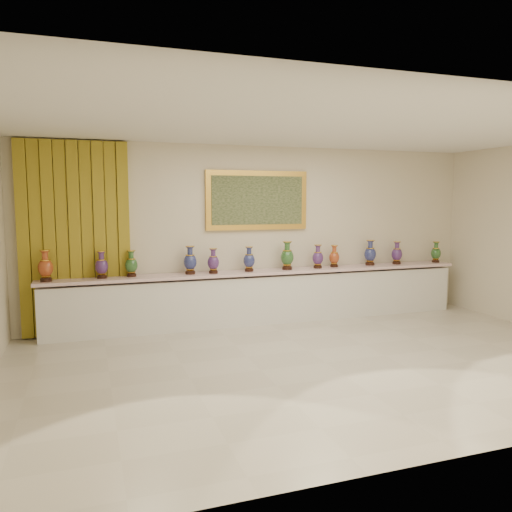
# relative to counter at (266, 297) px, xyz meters

# --- Properties ---
(ground) EXTENTS (8.00, 8.00, 0.00)m
(ground) POSITION_rel_counter_xyz_m (0.00, -2.27, -0.44)
(ground) COLOR beige
(ground) RESTS_ON ground
(room) EXTENTS (8.00, 8.00, 8.00)m
(room) POSITION_rel_counter_xyz_m (-2.56, 0.17, 1.16)
(room) COLOR beige
(room) RESTS_ON ground
(counter) EXTENTS (7.28, 0.48, 0.90)m
(counter) POSITION_rel_counter_xyz_m (0.00, 0.00, 0.00)
(counter) COLOR white
(counter) RESTS_ON ground
(vase_0) EXTENTS (0.28, 0.28, 0.47)m
(vase_0) POSITION_rel_counter_xyz_m (-3.45, -0.06, 0.67)
(vase_0) COLOR black
(vase_0) RESTS_ON counter
(vase_1) EXTENTS (0.22, 0.22, 0.42)m
(vase_1) POSITION_rel_counter_xyz_m (-2.66, -0.01, 0.65)
(vase_1) COLOR black
(vase_1) RESTS_ON counter
(vase_2) EXTENTS (0.20, 0.20, 0.41)m
(vase_2) POSITION_rel_counter_xyz_m (-2.22, 0.02, 0.65)
(vase_2) COLOR black
(vase_2) RESTS_ON counter
(vase_3) EXTENTS (0.23, 0.23, 0.45)m
(vase_3) POSITION_rel_counter_xyz_m (-1.30, -0.01, 0.67)
(vase_3) COLOR black
(vase_3) RESTS_ON counter
(vase_4) EXTENTS (0.20, 0.20, 0.41)m
(vase_4) POSITION_rel_counter_xyz_m (-0.93, -0.06, 0.65)
(vase_4) COLOR black
(vase_4) RESTS_ON counter
(vase_5) EXTENTS (0.23, 0.23, 0.42)m
(vase_5) POSITION_rel_counter_xyz_m (-0.31, -0.02, 0.65)
(vase_5) COLOR black
(vase_5) RESTS_ON counter
(vase_6) EXTENTS (0.27, 0.27, 0.48)m
(vase_6) POSITION_rel_counter_xyz_m (0.38, -0.02, 0.68)
(vase_6) COLOR black
(vase_6) RESTS_ON counter
(vase_7) EXTENTS (0.21, 0.21, 0.41)m
(vase_7) POSITION_rel_counter_xyz_m (0.95, -0.05, 0.65)
(vase_7) COLOR black
(vase_7) RESTS_ON counter
(vase_8) EXTENTS (0.24, 0.24, 0.39)m
(vase_8) POSITION_rel_counter_xyz_m (1.30, 0.00, 0.64)
(vase_8) COLOR black
(vase_8) RESTS_ON counter
(vase_9) EXTENTS (0.27, 0.27, 0.46)m
(vase_9) POSITION_rel_counter_xyz_m (2.04, 0.02, 0.67)
(vase_9) COLOR black
(vase_9) RESTS_ON counter
(vase_10) EXTENTS (0.21, 0.21, 0.42)m
(vase_10) POSITION_rel_counter_xyz_m (2.59, -0.01, 0.65)
(vase_10) COLOR black
(vase_10) RESTS_ON counter
(vase_11) EXTENTS (0.22, 0.22, 0.40)m
(vase_11) POSITION_rel_counter_xyz_m (3.45, -0.03, 0.64)
(vase_11) COLOR black
(vase_11) RESTS_ON counter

